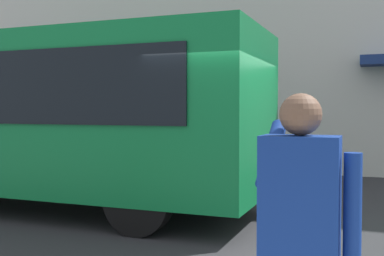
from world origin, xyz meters
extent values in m
plane|color=#2B2B2D|center=(0.00, 0.00, 0.00)|extent=(60.00, 60.00, 0.00)
cube|color=#0F7238|center=(4.41, -0.20, 1.70)|extent=(9.00, 2.50, 2.60)
cylinder|color=black|center=(1.41, -1.30, 0.50)|extent=(1.00, 0.28, 1.00)
cylinder|color=black|center=(1.41, 0.90, 0.50)|extent=(1.00, 0.28, 1.00)
cube|color=navy|center=(-1.30, 4.26, 1.30)|extent=(0.40, 0.24, 0.66)
sphere|color=brown|center=(-1.30, 4.26, 1.74)|extent=(0.22, 0.22, 0.22)
cylinder|color=navy|center=(-1.56, 4.26, 1.26)|extent=(0.09, 0.09, 0.58)
cylinder|color=navy|center=(-1.12, 4.10, 1.52)|extent=(0.09, 0.48, 0.37)
cube|color=black|center=(-1.20, 3.96, 1.72)|extent=(0.07, 0.01, 0.14)
camera|label=1|loc=(-1.65, 6.73, 1.76)|focal=44.08mm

